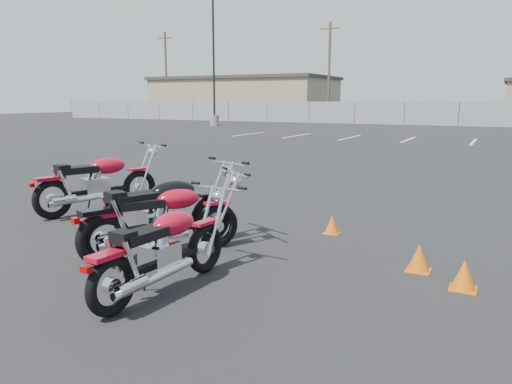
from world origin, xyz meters
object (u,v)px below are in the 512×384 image
at_px(motorcycle_second_black, 160,214).
at_px(motorcycle_rear_red, 163,250).
at_px(motorcycle_third_red, 164,220).
at_px(motorcycle_front_red, 98,183).

xyz_separation_m(motorcycle_second_black, motorcycle_rear_red, (0.86, -1.09, -0.07)).
height_order(motorcycle_second_black, motorcycle_rear_red, motorcycle_second_black).
bearing_deg(motorcycle_second_black, motorcycle_third_red, -34.04).
distance_m(motorcycle_second_black, motorcycle_rear_red, 1.39).
distance_m(motorcycle_front_red, motorcycle_second_black, 2.88).
relative_size(motorcycle_second_black, motorcycle_rear_red, 1.12).
height_order(motorcycle_front_red, motorcycle_second_black, motorcycle_front_red).
xyz_separation_m(motorcycle_third_red, motorcycle_rear_red, (0.75, -1.01, -0.02)).
bearing_deg(motorcycle_rear_red, motorcycle_second_black, 128.51).
height_order(motorcycle_front_red, motorcycle_third_red, motorcycle_front_red).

